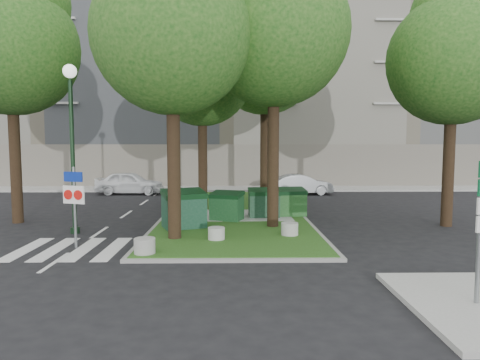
{
  "coord_description": "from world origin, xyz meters",
  "views": [
    {
      "loc": [
        0.48,
        -11.74,
        3.33
      ],
      "look_at": [
        0.72,
        3.41,
        2.0
      ],
      "focal_mm": 32.0,
      "sensor_mm": 36.0,
      "label": 1
    }
  ],
  "objects_px": {
    "tree_median_mid": "(204,66)",
    "tree_street_right": "(455,48)",
    "dumpster_c": "(264,203)",
    "traffic_sign_pole": "(74,196)",
    "dumpster_d": "(290,202)",
    "street_lamp": "(72,128)",
    "dumpster_a": "(184,209)",
    "tree_median_near_right": "(276,17)",
    "bollard_right": "(290,229)",
    "bollard_left": "(145,246)",
    "car_white": "(130,183)",
    "tree_median_far": "(266,51)",
    "car_silver": "(301,184)",
    "tree_median_near_left": "(175,19)",
    "litter_bin": "(281,193)",
    "tree_street_left": "(13,35)",
    "dumpster_b": "(227,206)",
    "bollard_mid": "(216,233)"
  },
  "relations": [
    {
      "from": "tree_median_far",
      "to": "bollard_right",
      "type": "bearing_deg",
      "value": -89.02
    },
    {
      "from": "tree_median_near_left",
      "to": "dumpster_a",
      "type": "relative_size",
      "value": 5.65
    },
    {
      "from": "bollard_left",
      "to": "bollard_right",
      "type": "distance_m",
      "value": 5.14
    },
    {
      "from": "bollard_left",
      "to": "car_white",
      "type": "bearing_deg",
      "value": 105.0
    },
    {
      "from": "tree_median_mid",
      "to": "traffic_sign_pole",
      "type": "bearing_deg",
      "value": -115.94
    },
    {
      "from": "dumpster_a",
      "to": "bollard_left",
      "type": "bearing_deg",
      "value": -122.25
    },
    {
      "from": "dumpster_a",
      "to": "dumpster_d",
      "type": "relative_size",
      "value": 1.3
    },
    {
      "from": "tree_median_mid",
      "to": "tree_street_right",
      "type": "bearing_deg",
      "value": -21.8
    },
    {
      "from": "bollard_left",
      "to": "litter_bin",
      "type": "bearing_deg",
      "value": 66.0
    },
    {
      "from": "dumpster_c",
      "to": "bollard_left",
      "type": "bearing_deg",
      "value": -125.1
    },
    {
      "from": "tree_median_far",
      "to": "dumpster_d",
      "type": "bearing_deg",
      "value": -82.08
    },
    {
      "from": "tree_median_near_right",
      "to": "bollard_mid",
      "type": "relative_size",
      "value": 20.53
    },
    {
      "from": "traffic_sign_pole",
      "to": "dumpster_c",
      "type": "bearing_deg",
      "value": 56.24
    },
    {
      "from": "bollard_right",
      "to": "street_lamp",
      "type": "relative_size",
      "value": 0.1
    },
    {
      "from": "tree_median_near_right",
      "to": "litter_bin",
      "type": "distance_m",
      "value": 10.93
    },
    {
      "from": "tree_median_near_right",
      "to": "car_silver",
      "type": "relative_size",
      "value": 2.88
    },
    {
      "from": "tree_street_left",
      "to": "dumpster_b",
      "type": "bearing_deg",
      "value": -1.12
    },
    {
      "from": "bollard_mid",
      "to": "tree_median_mid",
      "type": "bearing_deg",
      "value": 96.94
    },
    {
      "from": "tree_median_mid",
      "to": "bollard_mid",
      "type": "height_order",
      "value": "tree_median_mid"
    },
    {
      "from": "litter_bin",
      "to": "tree_street_left",
      "type": "bearing_deg",
      "value": -151.34
    },
    {
      "from": "tree_median_near_left",
      "to": "tree_median_far",
      "type": "height_order",
      "value": "tree_median_far"
    },
    {
      "from": "dumpster_b",
      "to": "bollard_left",
      "type": "xyz_separation_m",
      "value": [
        -2.31,
        -5.39,
        -0.36
      ]
    },
    {
      "from": "dumpster_b",
      "to": "car_silver",
      "type": "height_order",
      "value": "dumpster_b"
    },
    {
      "from": "tree_street_right",
      "to": "dumpster_d",
      "type": "xyz_separation_m",
      "value": [
        -6.09,
        1.89,
        -6.27
      ]
    },
    {
      "from": "dumpster_a",
      "to": "street_lamp",
      "type": "distance_m",
      "value": 5.0
    },
    {
      "from": "tree_median_far",
      "to": "tree_median_near_left",
      "type": "bearing_deg",
      "value": -111.28
    },
    {
      "from": "tree_median_near_left",
      "to": "car_white",
      "type": "xyz_separation_m",
      "value": [
        -4.81,
        13.31,
        -6.58
      ]
    },
    {
      "from": "bollard_left",
      "to": "car_silver",
      "type": "height_order",
      "value": "car_silver"
    },
    {
      "from": "bollard_right",
      "to": "car_silver",
      "type": "relative_size",
      "value": 0.15
    },
    {
      "from": "tree_median_near_right",
      "to": "dumpster_b",
      "type": "distance_m",
      "value": 7.64
    },
    {
      "from": "dumpster_c",
      "to": "street_lamp",
      "type": "bearing_deg",
      "value": -161.41
    },
    {
      "from": "traffic_sign_pole",
      "to": "car_white",
      "type": "xyz_separation_m",
      "value": [
        -1.71,
        14.22,
        -0.91
      ]
    },
    {
      "from": "dumpster_b",
      "to": "bollard_right",
      "type": "bearing_deg",
      "value": -33.14
    },
    {
      "from": "dumpster_c",
      "to": "traffic_sign_pole",
      "type": "bearing_deg",
      "value": -144.4
    },
    {
      "from": "bollard_left",
      "to": "traffic_sign_pole",
      "type": "relative_size",
      "value": 0.24
    },
    {
      "from": "dumpster_b",
      "to": "dumpster_c",
      "type": "height_order",
      "value": "dumpster_c"
    },
    {
      "from": "tree_median_near_right",
      "to": "bollard_right",
      "type": "distance_m",
      "value": 7.84
    },
    {
      "from": "car_silver",
      "to": "tree_median_near_left",
      "type": "bearing_deg",
      "value": 150.03
    },
    {
      "from": "traffic_sign_pole",
      "to": "bollard_right",
      "type": "bearing_deg",
      "value": 28.39
    },
    {
      "from": "bollard_right",
      "to": "traffic_sign_pole",
      "type": "bearing_deg",
      "value": -169.76
    },
    {
      "from": "litter_bin",
      "to": "car_white",
      "type": "height_order",
      "value": "car_white"
    },
    {
      "from": "bollard_mid",
      "to": "dumpster_c",
      "type": "bearing_deg",
      "value": 66.41
    },
    {
      "from": "tree_street_right",
      "to": "dumpster_c",
      "type": "bearing_deg",
      "value": 167.97
    },
    {
      "from": "dumpster_d",
      "to": "street_lamp",
      "type": "height_order",
      "value": "street_lamp"
    },
    {
      "from": "tree_street_left",
      "to": "bollard_left",
      "type": "bearing_deg",
      "value": -41.37
    },
    {
      "from": "dumpster_a",
      "to": "dumpster_c",
      "type": "relative_size",
      "value": 1.35
    },
    {
      "from": "dumpster_c",
      "to": "bollard_left",
      "type": "height_order",
      "value": "dumpster_c"
    },
    {
      "from": "bollard_mid",
      "to": "litter_bin",
      "type": "height_order",
      "value": "litter_bin"
    },
    {
      "from": "tree_median_near_left",
      "to": "bollard_right",
      "type": "xyz_separation_m",
      "value": [
        3.86,
        0.35,
        -6.98
      ]
    },
    {
      "from": "tree_street_left",
      "to": "bollard_left",
      "type": "xyz_separation_m",
      "value": [
        6.31,
        -5.56,
        -7.31
      ]
    }
  ]
}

